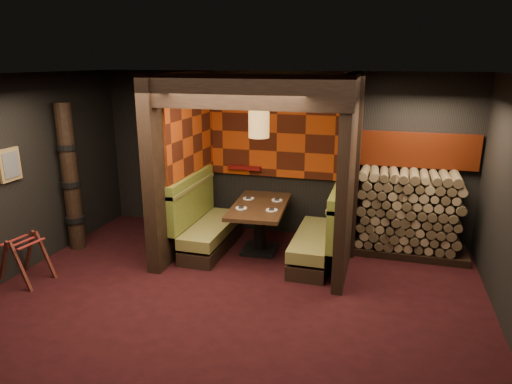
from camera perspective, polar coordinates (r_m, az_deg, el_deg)
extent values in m
cube|color=black|center=(6.02, -3.53, -14.04)|extent=(6.50, 5.50, 0.02)
cube|color=black|center=(5.21, -4.09, 14.41)|extent=(6.50, 5.50, 0.02)
cube|color=black|center=(8.02, 2.90, 4.67)|extent=(6.50, 0.02, 2.85)
cube|color=black|center=(3.20, -21.28, -14.80)|extent=(6.50, 0.02, 2.85)
cube|color=black|center=(7.20, -29.00, 1.34)|extent=(0.02, 5.50, 2.85)
cube|color=black|center=(7.43, -9.32, 3.56)|extent=(0.20, 2.20, 2.85)
cube|color=black|center=(6.80, 11.55, 2.28)|extent=(0.15, 2.10, 2.85)
cube|color=black|center=(5.89, -1.89, 12.39)|extent=(2.85, 0.18, 0.44)
cube|color=#A3350B|center=(7.91, 2.68, 7.42)|extent=(2.40, 0.06, 1.55)
cube|color=#A3350B|center=(7.46, -8.05, 6.99)|extent=(0.04, 1.85, 1.45)
cube|color=#610C0C|center=(8.12, -1.43, 3.07)|extent=(0.60, 0.12, 0.07)
cube|color=black|center=(7.63, -5.48, -6.32)|extent=(0.55, 1.60, 0.22)
cube|color=olive|center=(7.54, -5.54, -4.57)|extent=(0.55, 1.60, 0.18)
cube|color=#576322|center=(7.54, -7.99, -1.52)|extent=(0.12, 1.60, 0.78)
cube|color=olive|center=(7.44, -8.09, 1.05)|extent=(0.15, 1.60, 0.06)
cube|color=black|center=(7.22, 7.14, -7.71)|extent=(0.55, 1.60, 0.22)
cube|color=olive|center=(7.13, 7.21, -5.87)|extent=(0.55, 1.60, 0.18)
cube|color=#576322|center=(6.95, 10.05, -3.13)|extent=(0.12, 1.60, 0.78)
cube|color=olive|center=(6.85, 10.19, -0.37)|extent=(0.15, 1.60, 0.06)
cube|color=black|center=(7.54, 0.44, -7.18)|extent=(0.59, 0.59, 0.06)
cylinder|color=black|center=(7.41, 0.45, -4.74)|extent=(0.20, 0.20, 0.75)
cube|color=#382312|center=(7.28, 0.45, -1.78)|extent=(0.94, 1.58, 0.06)
cylinder|color=white|center=(7.08, -1.86, -2.02)|extent=(0.18, 0.18, 0.01)
cube|color=black|center=(7.07, -1.86, -1.89)|extent=(0.08, 0.12, 0.02)
cylinder|color=white|center=(6.98, 1.97, -2.26)|extent=(0.18, 0.18, 0.01)
cube|color=black|center=(6.98, 1.97, -2.14)|extent=(0.08, 0.12, 0.02)
cylinder|color=white|center=(7.56, -0.94, -0.81)|extent=(0.18, 0.18, 0.01)
cube|color=black|center=(7.56, -0.94, -0.70)|extent=(0.08, 0.12, 0.02)
cylinder|color=white|center=(7.48, 2.64, -1.03)|extent=(0.18, 0.18, 0.01)
cube|color=black|center=(7.47, 2.64, -0.91)|extent=(0.08, 0.12, 0.02)
cylinder|color=olive|center=(6.94, 0.37, 8.65)|extent=(0.31, 0.31, 0.45)
sphere|color=#FFC672|center=(6.94, 0.37, 8.65)|extent=(0.18, 0.18, 0.18)
cylinder|color=black|center=(6.89, 0.37, 12.63)|extent=(0.02, 0.02, 0.51)
cube|color=#9B7C47|center=(7.21, -28.44, 3.01)|extent=(0.04, 0.36, 0.46)
cube|color=#3F3F3F|center=(7.19, -28.29, 3.01)|extent=(0.01, 0.27, 0.36)
cube|color=#491C14|center=(7.26, -29.04, -7.83)|extent=(0.32, 0.08, 0.72)
cube|color=#491C14|center=(7.00, -27.31, -8.43)|extent=(0.32, 0.08, 0.72)
cube|color=#491C14|center=(7.49, -26.52, -6.76)|extent=(0.32, 0.08, 0.72)
cube|color=#491C14|center=(7.25, -24.76, -7.28)|extent=(0.32, 0.08, 0.72)
cube|color=maroon|center=(7.28, -28.04, -5.33)|extent=(0.10, 0.45, 0.01)
cube|color=maroon|center=(7.15, -27.17, -5.57)|extent=(0.10, 0.45, 0.01)
cube|color=maroon|center=(7.03, -26.28, -5.83)|extent=(0.10, 0.45, 0.01)
cylinder|color=black|center=(7.91, -22.19, 1.66)|extent=(0.26, 0.26, 2.40)
cylinder|color=black|center=(8.10, -21.67, -3.14)|extent=(0.31, 0.31, 0.09)
cylinder|color=black|center=(7.93, -22.11, 0.96)|extent=(0.31, 0.31, 0.09)
cylinder|color=black|center=(7.81, -22.57, 5.21)|extent=(0.31, 0.31, 0.09)
cube|color=black|center=(7.84, 18.63, -6.91)|extent=(1.73, 0.70, 0.12)
cube|color=brown|center=(7.61, 19.09, -2.17)|extent=(1.73, 0.70, 1.24)
cube|color=maroon|center=(7.71, 19.60, 4.95)|extent=(1.83, 0.10, 0.56)
cube|color=black|center=(7.05, 12.46, 2.71)|extent=(0.08, 0.08, 2.85)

